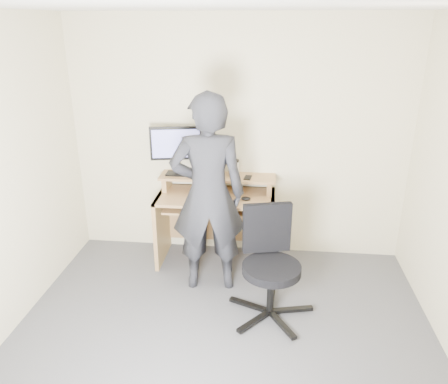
% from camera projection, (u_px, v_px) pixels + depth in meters
% --- Properties ---
extents(ground, '(3.50, 3.50, 0.00)m').
position_uv_depth(ground, '(219.00, 356.00, 3.36)').
color(ground, '#57575D').
rests_on(ground, ground).
extents(back_wall, '(3.50, 0.02, 2.50)m').
position_uv_depth(back_wall, '(238.00, 141.00, 4.52)').
color(back_wall, beige).
rests_on(back_wall, ground).
extents(ceiling, '(3.50, 3.50, 0.02)m').
position_uv_depth(ceiling, '(217.00, 4.00, 2.45)').
color(ceiling, white).
rests_on(ceiling, back_wall).
extents(desk, '(1.20, 0.60, 0.91)m').
position_uv_depth(desk, '(217.00, 210.00, 4.60)').
color(desk, tan).
rests_on(desk, ground).
extents(monitor, '(0.53, 0.15, 0.51)m').
position_uv_depth(monitor, '(177.00, 146.00, 4.46)').
color(monitor, black).
rests_on(monitor, desk).
extents(external_drive, '(0.10, 0.14, 0.20)m').
position_uv_depth(external_drive, '(218.00, 167.00, 4.49)').
color(external_drive, black).
rests_on(external_drive, desk).
extents(travel_mug, '(0.09, 0.09, 0.16)m').
position_uv_depth(travel_mug, '(235.00, 169.00, 4.47)').
color(travel_mug, silver).
rests_on(travel_mug, desk).
extents(smartphone, '(0.08, 0.14, 0.01)m').
position_uv_depth(smartphone, '(248.00, 178.00, 4.47)').
color(smartphone, black).
rests_on(smartphone, desk).
extents(charger, '(0.05, 0.05, 0.03)m').
position_uv_depth(charger, '(204.00, 177.00, 4.45)').
color(charger, black).
rests_on(charger, desk).
extents(headphones, '(0.16, 0.16, 0.06)m').
position_uv_depth(headphones, '(199.00, 172.00, 4.63)').
color(headphones, silver).
rests_on(headphones, desk).
extents(keyboard, '(0.49, 0.28, 0.03)m').
position_uv_depth(keyboard, '(205.00, 206.00, 4.41)').
color(keyboard, black).
rests_on(keyboard, desk).
extents(mouse, '(0.11, 0.09, 0.04)m').
position_uv_depth(mouse, '(246.00, 199.00, 4.32)').
color(mouse, black).
rests_on(mouse, desk).
extents(office_chair, '(0.75, 0.73, 0.95)m').
position_uv_depth(office_chair, '(270.00, 259.00, 3.71)').
color(office_chair, black).
rests_on(office_chair, ground).
extents(person, '(0.74, 0.54, 1.88)m').
position_uv_depth(person, '(208.00, 195.00, 3.96)').
color(person, black).
rests_on(person, ground).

